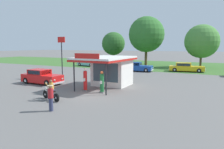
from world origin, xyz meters
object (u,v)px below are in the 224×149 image
Objects in this scene: parked_car_back_row_far_right at (110,65)px; bystander_admiring_sedan at (120,67)px; roadside_pole_sign at (62,50)px; gas_pump_offside at (102,83)px; featured_classic_sedan at (42,77)px; parked_car_back_row_centre at (88,63)px; gas_pump_nearside at (85,80)px; parked_car_back_row_centre_left at (186,68)px; parked_car_back_row_far_left at (137,67)px; motorcycle_with_rider at (51,92)px; bystander_standing_back_lot at (51,97)px.

bystander_admiring_sedan is (4.47, -5.06, 0.25)m from parked_car_back_row_far_right.
bystander_admiring_sedan is 0.33× the size of roadside_pole_sign.
featured_classic_sedan is (-8.12, 0.93, -0.15)m from gas_pump_offside.
gas_pump_offside is 1.11× the size of bystander_admiring_sedan.
parked_car_back_row_far_right is (-8.58, 17.87, -0.19)m from gas_pump_offside.
bystander_admiring_sedan is (10.85, -7.56, 0.23)m from parked_car_back_row_centre.
parked_car_back_row_far_right is (-6.82, 17.87, -0.29)m from gas_pump_nearside.
gas_pump_offside is 8.18m from featured_classic_sedan.
parked_car_back_row_far_left is (-7.22, -3.09, 0.02)m from parked_car_back_row_centre_left.
roadside_pole_sign is (-6.48, 8.97, 2.88)m from motorcycle_with_rider.
gas_pump_offside is 0.39× the size of featured_classic_sedan.
parked_car_back_row_far_left is 3.09× the size of bystander_standing_back_lot.
featured_classic_sedan is at bearing -88.45° from parked_car_back_row_far_right.
featured_classic_sedan is at bearing 173.48° from gas_pump_offside.
roadside_pole_sign is (6.29, -15.37, 2.83)m from parked_car_back_row_centre.
featured_classic_sedan is 0.98× the size of parked_car_back_row_far_right.
parked_car_back_row_centre_left is 3.39× the size of bystander_standing_back_lot.
parked_car_back_row_far_left is 3.80m from bystander_admiring_sedan.
bystander_standing_back_lot is at bearing -83.44° from parked_car_back_row_far_left.
featured_classic_sedan is at bearing -123.98° from parked_car_back_row_centre_left.
parked_car_back_row_centre is 3.04× the size of bystander_standing_back_lot.
featured_classic_sedan is 16.95m from parked_car_back_row_far_right.
bystander_admiring_sedan is (-1.93, 16.79, 0.28)m from motorcycle_with_rider.
roadside_pole_sign reaches higher than parked_car_back_row_far_right.
parked_car_back_row_far_right is (-0.46, 16.94, -0.04)m from featured_classic_sedan.
parked_car_back_row_centre is 30.21m from bystander_standing_back_lot.
gas_pump_offside is 0.38× the size of parked_car_back_row_far_right.
featured_classic_sedan is 10.49m from bystander_standing_back_lot.
motorcycle_with_rider is at bearing -105.63° from parked_car_back_row_centre_left.
gas_pump_nearside is 0.37× the size of parked_car_back_row_centre_left.
parked_car_back_row_centre is 2.95× the size of bystander_admiring_sedan.
parked_car_back_row_centre_left is at bearing 72.51° from gas_pump_nearside.
gas_pump_nearside is 20.42m from parked_car_back_row_centre_left.
motorcycle_with_rider is 0.41× the size of roadside_pole_sign.
bystander_standing_back_lot is at bearing -70.82° from parked_car_back_row_far_right.
parked_car_back_row_centre_left is (6.56, 23.46, 0.01)m from motorcycle_with_rider.
motorcycle_with_rider reaches higher than parked_car_back_row_far_right.
gas_pump_nearside is at bearing -35.84° from roadside_pole_sign.
motorcycle_with_rider is 0.41× the size of parked_car_back_row_far_left.
bystander_standing_back_lot is at bearing -60.90° from parked_car_back_row_centre.
gas_pump_offside reaches higher than featured_classic_sedan.
featured_classic_sedan is 4.97m from roadside_pole_sign.
motorcycle_with_rider is at bearing -39.61° from featured_classic_sedan.
parked_car_back_row_centre_left is at bearing -2.64° from parked_car_back_row_centre.
gas_pump_nearside is 1.22× the size of bystander_admiring_sedan.
parked_car_back_row_far_right is 0.96× the size of parked_car_back_row_far_left.
gas_pump_nearside reaches higher than bystander_admiring_sedan.
parked_car_back_row_centre_left is at bearing 74.37° from motorcycle_with_rider.
gas_pump_offside is 1.15× the size of bystander_standing_back_lot.
parked_car_back_row_far_left is at bearing 62.91° from roadside_pole_sign.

